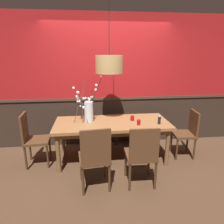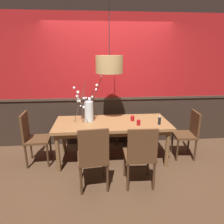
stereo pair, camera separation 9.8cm
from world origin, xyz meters
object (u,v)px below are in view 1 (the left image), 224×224
at_px(vase_with_blossoms, 88,110).
at_px(pendant_lamp, 109,64).
at_px(chair_near_side_right, 142,153).
at_px(candle_holder_nearer_edge, 132,118).
at_px(chair_far_side_right, 123,119).
at_px(candle_holder_nearer_center, 139,122).
at_px(chair_head_east_end, 187,131).
at_px(condiment_bottle, 159,120).
at_px(chair_near_side_left, 95,156).
at_px(dining_table, 112,126).
at_px(chair_far_side_left, 95,120).
at_px(chair_head_west_end, 32,137).

height_order(vase_with_blossoms, pendant_lamp, pendant_lamp).
height_order(chair_near_side_right, candle_holder_nearer_edge, chair_near_side_right).
height_order(chair_far_side_right, candle_holder_nearer_center, chair_far_side_right).
bearing_deg(pendant_lamp, chair_far_side_right, 62.74).
bearing_deg(chair_head_east_end, condiment_bottle, -165.33).
bearing_deg(pendant_lamp, chair_near_side_right, -67.84).
relative_size(chair_far_side_right, chair_near_side_left, 0.91).
height_order(dining_table, chair_near_side_right, chair_near_side_right).
height_order(chair_far_side_right, candle_holder_nearer_edge, chair_far_side_right).
distance_m(chair_near_side_right, chair_far_side_right, 1.66).
distance_m(chair_far_side_right, pendant_lamp, 1.48).
bearing_deg(chair_near_side_right, dining_table, 111.60).
relative_size(chair_head_east_end, pendant_lamp, 0.83).
distance_m(chair_near_side_right, candle_holder_nearer_center, 0.69).
height_order(chair_head_east_end, candle_holder_nearer_edge, chair_head_east_end).
bearing_deg(chair_near_side_left, condiment_bottle, 29.36).
distance_m(chair_far_side_left, chair_near_side_right, 1.77).
bearing_deg(chair_near_side_right, chair_far_side_left, 110.33).
xyz_separation_m(chair_head_west_end, condiment_bottle, (2.20, -0.17, 0.28)).
xyz_separation_m(vase_with_blossoms, candle_holder_nearer_edge, (0.80, -0.07, -0.17)).
xyz_separation_m(chair_head_east_end, vase_with_blossoms, (-1.85, 0.14, 0.44)).
xyz_separation_m(chair_far_side_left, chair_near_side_left, (-0.06, -1.67, 0.03)).
xyz_separation_m(chair_near_side_right, condiment_bottle, (0.47, 0.64, 0.27)).
xyz_separation_m(chair_far_side_left, chair_near_side_right, (0.62, -1.66, 0.03)).
relative_size(chair_near_side_left, candle_holder_nearer_center, 10.90).
bearing_deg(chair_head_west_end, vase_with_blossoms, 7.78).
relative_size(chair_far_side_right, candle_holder_nearer_edge, 9.86).
bearing_deg(dining_table, chair_head_east_end, -1.45).
bearing_deg(condiment_bottle, chair_far_side_left, 136.71).
bearing_deg(chair_near_side_right, chair_near_side_left, -179.86).
bearing_deg(chair_far_side_right, candle_holder_nearer_edge, -87.70).
relative_size(chair_near_side_right, chair_far_side_right, 1.07).
distance_m(candle_holder_nearer_edge, condiment_bottle, 0.49).
relative_size(chair_far_side_left, chair_near_side_right, 0.93).
height_order(chair_head_west_end, candle_holder_nearer_edge, chair_head_west_end).
xyz_separation_m(chair_near_side_right, chair_far_side_right, (0.01, 1.66, -0.02)).
xyz_separation_m(chair_far_side_right, condiment_bottle, (0.46, -1.02, 0.29)).
relative_size(condiment_bottle, pendant_lamp, 0.14).
distance_m(chair_head_east_end, pendant_lamp, 1.92).
height_order(candle_holder_nearer_edge, pendant_lamp, pendant_lamp).
height_order(vase_with_blossoms, condiment_bottle, vase_with_blossoms).
height_order(chair_near_side_right, condiment_bottle, chair_near_side_right).
distance_m(dining_table, pendant_lamp, 1.08).
bearing_deg(pendant_lamp, candle_holder_nearer_edge, -5.11).
bearing_deg(chair_far_side_right, condiment_bottle, -65.78).
distance_m(candle_holder_nearer_center, condiment_bottle, 0.37).
height_order(chair_near_side_left, vase_with_blossoms, vase_with_blossoms).
distance_m(chair_near_side_left, pendant_lamp, 1.53).
bearing_deg(chair_near_side_left, vase_with_blossoms, 94.75).
bearing_deg(chair_far_side_right, chair_head_east_end, -38.18).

